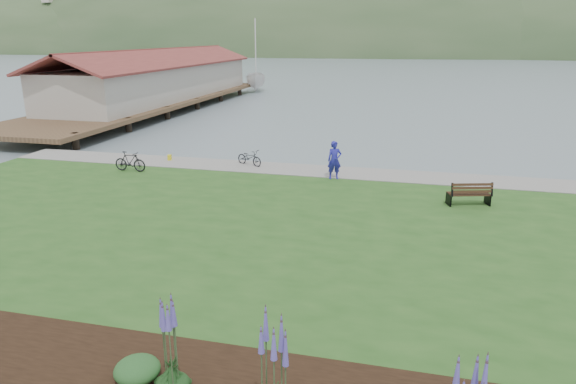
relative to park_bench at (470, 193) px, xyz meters
name	(u,v)px	position (x,y,z in m)	size (l,w,h in m)	color
ground	(313,233)	(-5.35, -3.25, -0.88)	(600.00, 600.00, 0.00)	slate
lawn	(301,251)	(-5.35, -5.25, -0.68)	(34.00, 20.00, 0.40)	#254F1C
shoreline_path	(342,172)	(-5.35, 3.65, -0.46)	(34.00, 2.20, 0.03)	gray
far_hillside	(471,56)	(14.65, 166.75, -0.88)	(580.00, 80.00, 38.00)	#36522E
pier_pavilion	(158,80)	(-25.35, 24.27, 1.76)	(8.00, 36.00, 5.40)	#4C3826
park_bench	(470,193)	(0.00, 0.00, 0.00)	(1.67, 1.04, 0.96)	black
person	(335,157)	(-5.56, 2.54, 0.52)	(0.73, 0.50, 2.00)	#2423A0
bicycle_a	(249,158)	(-10.00, 3.95, -0.08)	(1.53, 0.53, 0.80)	black
bicycle_b	(130,161)	(-15.12, 1.51, 0.00)	(1.58, 0.46, 0.95)	black
sailboat	(256,92)	(-21.16, 40.90, -0.88)	(10.21, 10.39, 26.91)	silver
pannier	(170,158)	(-14.32, 3.95, -0.33)	(0.18, 0.28, 0.30)	yellow
echium_4	(170,343)	(-6.11, -12.48, 0.55)	(0.62, 0.62, 2.29)	#123313
echium_5	(274,372)	(-4.10, -12.86, 0.58)	(0.62, 0.62, 2.35)	#123313
shrub_0	(137,370)	(-6.88, -12.35, -0.22)	(0.86, 0.86, 0.43)	#1E4C21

